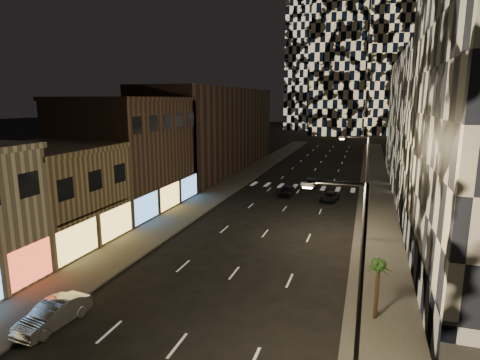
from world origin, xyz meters
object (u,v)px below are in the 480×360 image
Objects in this scene: car_dark_oncoming at (311,182)px; streetlight_near at (355,277)px; car_dark_midlane at (287,191)px; palm_tree at (378,270)px; car_dark_rightlane at (330,197)px; car_silver_parked at (53,314)px; streetlight_far at (363,180)px.

streetlight_near is at bearing 97.32° from car_dark_oncoming.
car_dark_midlane is 1.14× the size of palm_tree.
car_dark_midlane is 5.59m from car_dark_rightlane.
car_silver_parked reaches higher than car_dark_oncoming.
car_dark_oncoming is 1.28× the size of palm_tree.
car_dark_midlane is 0.89× the size of car_dark_oncoming.
car_dark_midlane is at bearing 123.67° from streetlight_far.
car_silver_parked is at bearing 178.04° from streetlight_near.
streetlight_far reaches higher than car_dark_oncoming.
streetlight_far is 2.29× the size of car_dark_rightlane.
car_dark_oncoming is (2.22, 6.39, -0.03)m from car_dark_midlane.
streetlight_far is 2.29× the size of car_dark_midlane.
car_silver_parked is at bearing -160.36° from palm_tree.
car_dark_rightlane is (-3.82, 33.03, -4.81)m from streetlight_near.
streetlight_near reaches higher than car_dark_midlane.
palm_tree is at bearing 80.01° from streetlight_near.
palm_tree is at bearing -71.92° from car_dark_rightlane.
car_dark_midlane is 1.00× the size of car_dark_rightlane.
streetlight_far is 2.03× the size of car_dark_oncoming.
palm_tree reaches higher than car_dark_midlane.
streetlight_near is 20.00m from streetlight_far.
streetlight_far is 25.35m from car_silver_parked.
streetlight_far reaches higher than car_dark_rightlane.
streetlight_near and streetlight_far have the same top height.
streetlight_near is 41.28m from car_dark_oncoming.
palm_tree is at bearing -85.16° from streetlight_far.
streetlight_near is 2.29× the size of car_dark_rightlane.
streetlight_near reaches higher than car_silver_parked.
car_dark_oncoming is at bearing 103.69° from palm_tree.
car_silver_parked is 40.74m from car_dark_oncoming.
streetlight_far is at bearing -66.17° from car_dark_rightlane.
streetlight_far reaches higher than car_dark_midlane.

